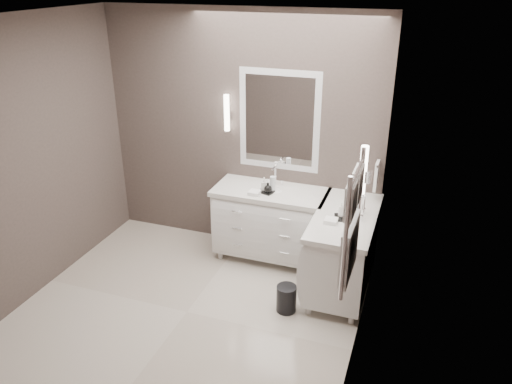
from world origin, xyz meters
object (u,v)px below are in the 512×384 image
(vanity_back, at_px, (270,220))
(vanity_right, at_px, (343,247))
(waste_bin, at_px, (286,299))
(towel_ladder, at_px, (351,230))

(vanity_back, height_order, vanity_right, same)
(waste_bin, bearing_deg, towel_ladder, -48.99)
(vanity_right, xyz_separation_m, waste_bin, (-0.43, -0.55, -0.35))
(vanity_back, bearing_deg, towel_ladder, -55.90)
(vanity_right, relative_size, waste_bin, 4.57)
(vanity_back, xyz_separation_m, vanity_right, (0.88, -0.33, 0.00))
(vanity_back, height_order, waste_bin, vanity_back)
(vanity_right, distance_m, towel_ladder, 1.60)
(towel_ladder, height_order, waste_bin, towel_ladder)
(vanity_back, distance_m, vanity_right, 0.93)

